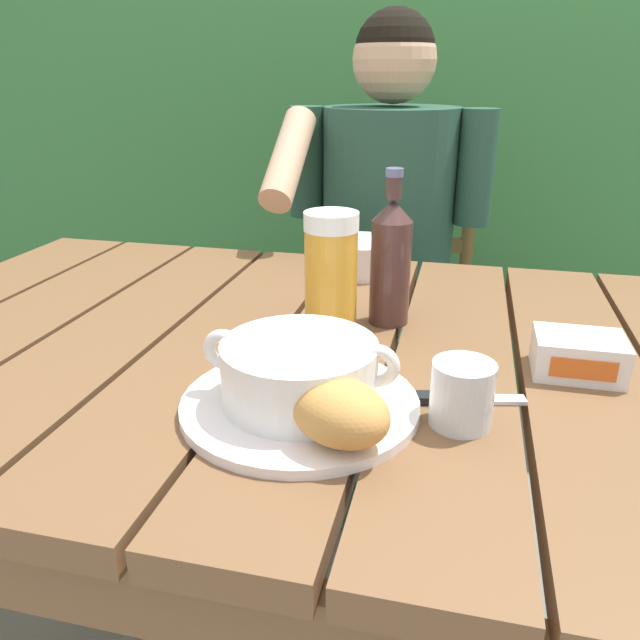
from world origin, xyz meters
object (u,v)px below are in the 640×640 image
butter_tub (578,355)px  table_knife (446,399)px  serving_plate (299,404)px  soup_bowl (299,370)px  beer_bottle (391,260)px  bread_roll (340,412)px  chair_near_diner (391,306)px  beer_glass (331,273)px  person_eating (384,239)px  diner_bowl (361,257)px  water_glass_small (462,394)px

butter_tub → table_knife: size_ratio=0.72×
serving_plate → table_knife: bearing=18.5°
soup_bowl → beer_bottle: 0.30m
serving_plate → butter_tub: size_ratio=2.49×
bread_roll → table_knife: 0.17m
chair_near_diner → bread_roll: chair_near_diner is taller
chair_near_diner → beer_bottle: size_ratio=4.37×
beer_glass → butter_tub: (0.34, -0.06, -0.06)m
person_eating → soup_bowl: (0.02, -0.87, 0.07)m
serving_plate → beer_glass: (-0.01, 0.23, 0.08)m
chair_near_diner → diner_bowl: bearing=-90.0°
soup_bowl → table_knife: bearing=18.5°
beer_glass → bread_roll: bearing=-75.8°
chair_near_diner → soup_bowl: chair_near_diner is taller
serving_plate → beer_bottle: (0.06, 0.29, 0.09)m
serving_plate → bread_roll: bearing=-49.4°
chair_near_diner → diner_bowl: 0.62m
water_glass_small → bread_roll: bearing=-144.9°
diner_bowl → soup_bowl: bearing=-87.8°
bread_roll → diner_bowl: bearing=97.9°
person_eating → diner_bowl: size_ratio=8.81×
beer_glass → diner_bowl: beer_glass is taller
diner_bowl → person_eating: bearing=90.5°
serving_plate → diner_bowl: bearing=92.2°
serving_plate → person_eating: bearing=91.5°
beer_glass → water_glass_small: 0.30m
butter_tub → chair_near_diner: bearing=110.8°
serving_plate → water_glass_small: 0.18m
bread_roll → beer_glass: beer_glass is taller
water_glass_small → table_knife: 0.06m
bread_roll → beer_bottle: 0.36m
soup_bowl → table_knife: 0.18m
person_eating → chair_near_diner: bearing=89.2°
butter_tub → diner_bowl: bearing=133.7°
beer_glass → beer_bottle: bearing=36.3°
serving_plate → table_knife: 0.17m
soup_bowl → table_knife: (0.16, 0.05, -0.04)m
chair_near_diner → soup_bowl: size_ratio=4.50×
chair_near_diner → butter_tub: size_ratio=9.29×
bread_roll → diner_bowl: bread_roll is taller
chair_near_diner → beer_glass: bearing=-89.6°
beer_bottle → beer_glass: bearing=-143.7°
chair_near_diner → bread_roll: size_ratio=7.65×
beer_glass → diner_bowl: (-0.01, 0.30, -0.06)m
person_eating → beer_bottle: person_eating is taller
beer_glass → table_knife: beer_glass is taller
water_glass_small → person_eating: bearing=103.3°
chair_near_diner → serving_plate: size_ratio=3.73×
beer_bottle → water_glass_small: size_ratio=3.20×
water_glass_small → table_knife: bearing=110.0°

